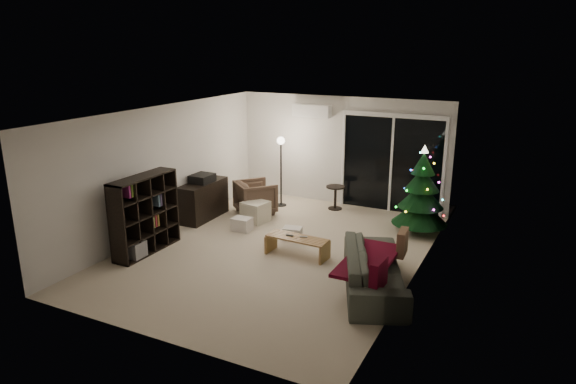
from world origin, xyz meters
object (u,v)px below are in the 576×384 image
bookshelf (138,213)px  coffee_table (297,247)px  christmas_tree (422,190)px  armchair (256,197)px  media_cabinet (203,200)px  sofa (374,270)px

bookshelf → coffee_table: (2.70, 1.01, -0.53)m
christmas_tree → armchair: bearing=-173.7°
media_cabinet → christmas_tree: bearing=13.4°
christmas_tree → bookshelf: bearing=-144.2°
armchair → coffee_table: 2.56m
media_cabinet → coffee_table: 2.88m
bookshelf → media_cabinet: bookshelf is taller
media_cabinet → armchair: (0.84, 0.78, -0.03)m
bookshelf → coffee_table: 2.93m
bookshelf → sofa: bearing=15.5°
armchair → sofa: bearing=-175.0°
sofa → christmas_tree: christmas_tree is taller
christmas_tree → coffee_table: bearing=-127.9°
coffee_table → bookshelf: bearing=-156.2°
media_cabinet → christmas_tree: christmas_tree is taller
armchair → sofa: size_ratio=0.37×
bookshelf → armchair: bearing=83.5°
christmas_tree → media_cabinet: bearing=-165.0°
coffee_table → sofa: bearing=-18.2°
sofa → coffee_table: sofa is taller
coffee_table → christmas_tree: (1.67, 2.14, 0.71)m
armchair → coffee_table: armchair is taller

